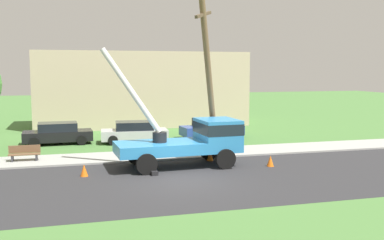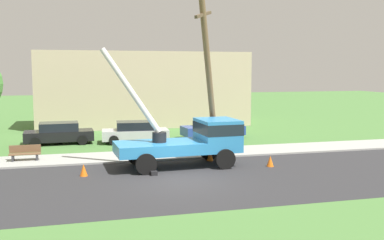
{
  "view_description": "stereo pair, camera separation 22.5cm",
  "coord_description": "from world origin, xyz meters",
  "px_view_note": "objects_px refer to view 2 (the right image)",
  "views": [
    {
      "loc": [
        -4.75,
        -18.71,
        4.88
      ],
      "look_at": [
        1.51,
        4.15,
        2.21
      ],
      "focal_mm": 41.84,
      "sensor_mm": 36.0,
      "label": 1
    },
    {
      "loc": [
        -4.53,
        -18.77,
        4.88
      ],
      "look_at": [
        1.51,
        4.15,
        2.21
      ],
      "focal_mm": 41.84,
      "sensor_mm": 36.0,
      "label": 2
    }
  ],
  "objects_px": {
    "utility_truck": "(193,138)",
    "parked_sedan_blue": "(213,128)",
    "traffic_cone_ahead": "(270,161)",
    "park_bench": "(25,154)",
    "parked_sedan_black": "(59,133)",
    "leaning_utility_pole": "(209,76)",
    "traffic_cone_behind": "(84,170)",
    "traffic_cone_curbside": "(210,156)",
    "parked_sedan_silver": "(135,132)"
  },
  "relations": [
    {
      "from": "parked_sedan_black",
      "to": "parked_sedan_blue",
      "type": "bearing_deg",
      "value": -0.64
    },
    {
      "from": "utility_truck",
      "to": "leaning_utility_pole",
      "type": "distance_m",
      "value": 3.63
    },
    {
      "from": "parked_sedan_black",
      "to": "park_bench",
      "type": "height_order",
      "value": "parked_sedan_black"
    },
    {
      "from": "traffic_cone_ahead",
      "to": "parked_sedan_silver",
      "type": "bearing_deg",
      "value": 121.01
    },
    {
      "from": "parked_sedan_silver",
      "to": "parked_sedan_blue",
      "type": "distance_m",
      "value": 5.68
    },
    {
      "from": "utility_truck",
      "to": "traffic_cone_ahead",
      "type": "bearing_deg",
      "value": -18.2
    },
    {
      "from": "traffic_cone_behind",
      "to": "park_bench",
      "type": "height_order",
      "value": "park_bench"
    },
    {
      "from": "traffic_cone_ahead",
      "to": "traffic_cone_curbside",
      "type": "height_order",
      "value": "same"
    },
    {
      "from": "utility_truck",
      "to": "parked_sedan_silver",
      "type": "xyz_separation_m",
      "value": [
        -1.9,
        8.09,
        -0.7
      ]
    },
    {
      "from": "park_bench",
      "to": "traffic_cone_behind",
      "type": "bearing_deg",
      "value": -53.84
    },
    {
      "from": "parked_sedan_black",
      "to": "park_bench",
      "type": "bearing_deg",
      "value": -105.37
    },
    {
      "from": "leaning_utility_pole",
      "to": "traffic_cone_ahead",
      "type": "xyz_separation_m",
      "value": [
        2.47,
        -2.6,
        -4.25
      ]
    },
    {
      "from": "parked_sedan_blue",
      "to": "park_bench",
      "type": "xyz_separation_m",
      "value": [
        -12.17,
        -5.58,
        -0.25
      ]
    },
    {
      "from": "parked_sedan_black",
      "to": "parked_sedan_blue",
      "type": "xyz_separation_m",
      "value": [
        10.61,
        -0.12,
        0.0
      ]
    },
    {
      "from": "traffic_cone_curbside",
      "to": "leaning_utility_pole",
      "type": "bearing_deg",
      "value": 83.72
    },
    {
      "from": "traffic_cone_ahead",
      "to": "parked_sedan_silver",
      "type": "height_order",
      "value": "parked_sedan_silver"
    },
    {
      "from": "utility_truck",
      "to": "traffic_cone_curbside",
      "type": "height_order",
      "value": "utility_truck"
    },
    {
      "from": "traffic_cone_behind",
      "to": "traffic_cone_curbside",
      "type": "distance_m",
      "value": 6.92
    },
    {
      "from": "utility_truck",
      "to": "traffic_cone_curbside",
      "type": "xyz_separation_m",
      "value": [
        1.18,
        0.96,
        -1.13
      ]
    },
    {
      "from": "traffic_cone_behind",
      "to": "parked_sedan_black",
      "type": "relative_size",
      "value": 0.13
    },
    {
      "from": "leaning_utility_pole",
      "to": "traffic_cone_curbside",
      "type": "xyz_separation_m",
      "value": [
        -0.05,
        -0.42,
        -4.25
      ]
    },
    {
      "from": "traffic_cone_behind",
      "to": "park_bench",
      "type": "distance_m",
      "value": 4.97
    },
    {
      "from": "traffic_cone_ahead",
      "to": "parked_sedan_black",
      "type": "bearing_deg",
      "value": 136.51
    },
    {
      "from": "utility_truck",
      "to": "park_bench",
      "type": "xyz_separation_m",
      "value": [
        -8.42,
        3.1,
        -0.95
      ]
    },
    {
      "from": "utility_truck",
      "to": "parked_sedan_blue",
      "type": "bearing_deg",
      "value": 66.59
    },
    {
      "from": "traffic_cone_curbside",
      "to": "parked_sedan_black",
      "type": "bearing_deg",
      "value": 135.71
    },
    {
      "from": "traffic_cone_ahead",
      "to": "traffic_cone_behind",
      "type": "height_order",
      "value": "same"
    },
    {
      "from": "parked_sedan_blue",
      "to": "parked_sedan_silver",
      "type": "bearing_deg",
      "value": -174.09
    },
    {
      "from": "traffic_cone_ahead",
      "to": "parked_sedan_blue",
      "type": "height_order",
      "value": "parked_sedan_blue"
    },
    {
      "from": "utility_truck",
      "to": "leaning_utility_pole",
      "type": "bearing_deg",
      "value": 48.38
    },
    {
      "from": "traffic_cone_ahead",
      "to": "park_bench",
      "type": "distance_m",
      "value": 12.86
    },
    {
      "from": "park_bench",
      "to": "traffic_cone_curbside",
      "type": "bearing_deg",
      "value": -12.57
    },
    {
      "from": "traffic_cone_curbside",
      "to": "park_bench",
      "type": "distance_m",
      "value": 9.84
    },
    {
      "from": "traffic_cone_ahead",
      "to": "park_bench",
      "type": "height_order",
      "value": "park_bench"
    },
    {
      "from": "traffic_cone_ahead",
      "to": "park_bench",
      "type": "bearing_deg",
      "value": 160.4
    },
    {
      "from": "leaning_utility_pole",
      "to": "park_bench",
      "type": "relative_size",
      "value": 5.51
    },
    {
      "from": "utility_truck",
      "to": "parked_sedan_black",
      "type": "bearing_deg",
      "value": 127.92
    },
    {
      "from": "leaning_utility_pole",
      "to": "parked_sedan_silver",
      "type": "xyz_separation_m",
      "value": [
        -3.12,
        6.71,
        -3.82
      ]
    },
    {
      "from": "traffic_cone_behind",
      "to": "parked_sedan_blue",
      "type": "bearing_deg",
      "value": 46.06
    },
    {
      "from": "leaning_utility_pole",
      "to": "parked_sedan_blue",
      "type": "bearing_deg",
      "value": 70.89
    },
    {
      "from": "traffic_cone_curbside",
      "to": "park_bench",
      "type": "bearing_deg",
      "value": 167.43
    },
    {
      "from": "utility_truck",
      "to": "parked_sedan_black",
      "type": "height_order",
      "value": "utility_truck"
    },
    {
      "from": "traffic_cone_ahead",
      "to": "traffic_cone_behind",
      "type": "bearing_deg",
      "value": 178.11
    },
    {
      "from": "traffic_cone_behind",
      "to": "traffic_cone_curbside",
      "type": "height_order",
      "value": "same"
    },
    {
      "from": "traffic_cone_behind",
      "to": "utility_truck",
      "type": "bearing_deg",
      "value": 9.45
    },
    {
      "from": "traffic_cone_ahead",
      "to": "utility_truck",
      "type": "bearing_deg",
      "value": 161.8
    },
    {
      "from": "traffic_cone_behind",
      "to": "traffic_cone_curbside",
      "type": "xyz_separation_m",
      "value": [
        6.67,
        1.87,
        0.0
      ]
    },
    {
      "from": "utility_truck",
      "to": "park_bench",
      "type": "bearing_deg",
      "value": 159.79
    },
    {
      "from": "parked_sedan_blue",
      "to": "park_bench",
      "type": "distance_m",
      "value": 13.39
    },
    {
      "from": "leaning_utility_pole",
      "to": "parked_sedan_blue",
      "type": "height_order",
      "value": "leaning_utility_pole"
    }
  ]
}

